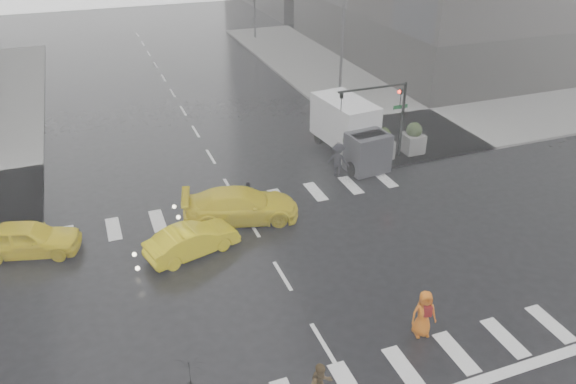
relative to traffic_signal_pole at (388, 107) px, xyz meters
name	(u,v)px	position (x,y,z in m)	size (l,w,h in m)	color
ground	(282,276)	(-9.01, -8.01, -3.22)	(120.00, 120.00, 0.00)	black
sidewalk_ne	(443,89)	(10.49, 9.49, -3.14)	(35.00, 35.00, 0.15)	slate
road_markings	(282,276)	(-9.01, -8.01, -3.21)	(18.00, 48.00, 0.01)	silver
traffic_signal_pole	(388,107)	(0.00, 0.00, 0.00)	(4.45, 0.42, 4.50)	black
street_lamp_near	(341,32)	(1.86, 9.99, 1.73)	(2.15, 0.22, 9.00)	#59595B
planter_west	(350,149)	(-2.01, 0.19, -2.23)	(1.10, 1.10, 1.80)	slate
planter_mid	(382,144)	(-0.01, 0.19, -2.23)	(1.10, 1.10, 1.80)	slate
planter_east	(413,139)	(1.99, 0.19, -2.23)	(1.10, 1.10, 1.80)	slate
pedestrian_black	(191,383)	(-13.78, -13.68, -1.58)	(1.17, 1.18, 2.43)	black
pedestrian_orange	(424,314)	(-5.62, -12.81, -2.31)	(0.98, 0.74, 1.80)	orange
pedestrian_far_a	(249,196)	(-8.69, -2.53, -2.46)	(0.89, 0.54, 1.52)	black
pedestrian_far_b	(338,160)	(-3.20, -0.78, -2.28)	(1.21, 0.67, 1.87)	black
taxi_front	(27,239)	(-18.47, -2.73, -2.49)	(1.72, 4.26, 1.45)	yellow
taxi_mid	(192,240)	(-12.01, -5.19, -2.56)	(1.38, 3.96, 1.30)	yellow
taxi_rear	(241,205)	(-9.32, -3.27, -2.45)	(2.16, 4.69, 1.54)	yellow
box_truck	(351,129)	(-1.51, 1.27, -1.56)	(2.20, 5.85, 3.11)	white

